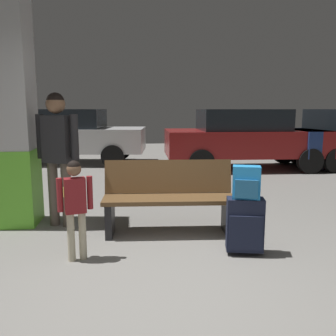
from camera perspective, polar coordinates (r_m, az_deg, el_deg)
ground_plane at (r=6.91m, az=-3.72°, el=-3.73°), size 18.00×18.00×0.10m
structural_pillar at (r=5.05m, az=-23.98°, el=9.37°), size 0.57×0.57×3.20m
bench at (r=4.41m, az=0.16°, el=-4.74°), size 1.63×0.62×0.89m
suitcase at (r=3.88m, az=12.16°, el=-8.84°), size 0.41×0.29×0.60m
backpack_bright at (r=3.76m, az=12.39°, el=-2.32°), size 0.31×0.26×0.34m
child at (r=3.68m, az=-14.60°, el=-4.91°), size 0.34×0.20×1.03m
adult at (r=4.76m, az=-17.20°, el=3.49°), size 0.56×0.32×1.72m
parked_car_far at (r=10.41m, az=-15.51°, el=5.15°), size 4.27×2.15×1.51m
parked_car_near at (r=9.31m, az=12.27°, el=4.81°), size 4.15×1.90×1.51m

